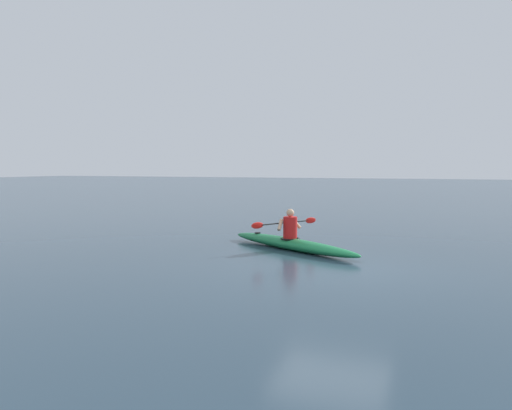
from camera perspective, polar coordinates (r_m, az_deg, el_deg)
ground_plane at (r=10.93m, az=8.79°, el=-7.41°), size 160.00×160.00×0.00m
kayak at (r=13.36m, az=4.07°, el=-4.50°), size 4.43×2.96×0.31m
kayaker at (r=13.33m, az=3.92°, el=-2.39°), size 1.24×2.03×0.79m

